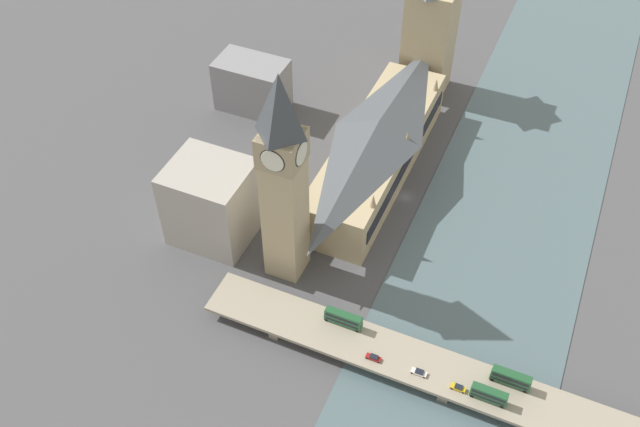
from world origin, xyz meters
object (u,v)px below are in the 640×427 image
at_px(parliament_hall, 377,148).
at_px(road_bridge, 450,376).
at_px(clock_tower, 283,177).
at_px(car_northbound_mid, 458,388).
at_px(double_decker_bus_rear, 511,378).
at_px(car_northbound_tail, 374,357).
at_px(double_decker_bus_mid, 489,394).
at_px(double_decker_bus_lead, 343,318).
at_px(victoria_tower, 430,31).
at_px(car_southbound_mid, 419,372).

distance_m(parliament_hall, road_bridge, 91.34).
bearing_deg(clock_tower, road_bridge, 160.85).
height_order(clock_tower, car_northbound_mid, clock_tower).
distance_m(double_decker_bus_rear, car_northbound_tail, 38.50).
xyz_separation_m(road_bridge, double_decker_bus_rear, (-15.88, -3.82, 3.73)).
height_order(road_bridge, double_decker_bus_mid, double_decker_bus_mid).
height_order(double_decker_bus_lead, double_decker_bus_rear, double_decker_bus_rear).
relative_size(victoria_tower, car_northbound_tail, 13.26).
bearing_deg(car_southbound_mid, victoria_tower, -72.85).
bearing_deg(road_bridge, clock_tower, -19.15).
height_order(victoria_tower, double_decker_bus_mid, victoria_tower).
xyz_separation_m(clock_tower, car_northbound_tail, (-39.34, 25.09, -34.64)).
xyz_separation_m(victoria_tower, car_northbound_mid, (-53.73, 137.28, -21.68)).
bearing_deg(car_northbound_mid, double_decker_bus_lead, -11.39).
bearing_deg(parliament_hall, double_decker_bus_mid, 128.09).
xyz_separation_m(victoria_tower, car_southbound_mid, (-42.26, 136.92, -21.74)).
distance_m(road_bridge, double_decker_bus_rear, 16.76).
relative_size(double_decker_bus_lead, car_southbound_mid, 2.55).
height_order(parliament_hall, double_decker_bus_rear, parliament_hall).
bearing_deg(car_northbound_tail, double_decker_bus_lead, -31.83).
distance_m(victoria_tower, double_decker_bus_mid, 151.81).
distance_m(double_decker_bus_mid, car_southbound_mid, 19.93).
bearing_deg(car_northbound_mid, double_decker_bus_mid, -178.84).
bearing_deg(victoria_tower, double_decker_bus_mid, 114.36).
bearing_deg(double_decker_bus_mid, clock_tower, -18.75).
xyz_separation_m(road_bridge, double_decker_bus_mid, (-11.57, 3.45, 3.57)).
xyz_separation_m(double_decker_bus_mid, car_northbound_tail, (33.34, 0.42, -1.93)).
height_order(victoria_tower, car_northbound_mid, victoria_tower).
xyz_separation_m(parliament_hall, car_northbound_mid, (-53.68, 79.31, -6.47)).
relative_size(double_decker_bus_lead, double_decker_bus_mid, 1.14).
height_order(parliament_hall, car_southbound_mid, parliament_hall).
height_order(road_bridge, car_northbound_mid, car_northbound_mid).
bearing_deg(victoria_tower, double_decker_bus_rear, 117.09).
height_order(clock_tower, car_southbound_mid, clock_tower).
bearing_deg(car_southbound_mid, double_decker_bus_mid, 179.45).
distance_m(clock_tower, car_northbound_tail, 58.12).
bearing_deg(victoria_tower, road_bridge, 110.71).
relative_size(clock_tower, car_southbound_mid, 16.72).
distance_m(clock_tower, double_decker_bus_mid, 83.43).
xyz_separation_m(parliament_hall, double_decker_bus_lead, (-16.09, 71.74, -4.47)).
height_order(parliament_hall, clock_tower, clock_tower).
bearing_deg(parliament_hall, car_southbound_mid, 118.13).
relative_size(car_northbound_tail, car_southbound_mid, 0.97).
height_order(double_decker_bus_mid, car_northbound_mid, double_decker_bus_mid).
bearing_deg(car_northbound_tail, double_decker_bus_rear, -168.45).
xyz_separation_m(double_decker_bus_lead, double_decker_bus_rear, (-50.26, 0.13, 0.08)).
distance_m(car_northbound_mid, car_southbound_mid, 11.48).
bearing_deg(parliament_hall, car_northbound_mid, 124.09).
bearing_deg(double_decker_bus_mid, car_southbound_mid, -0.55).
bearing_deg(clock_tower, car_northbound_mid, 158.88).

